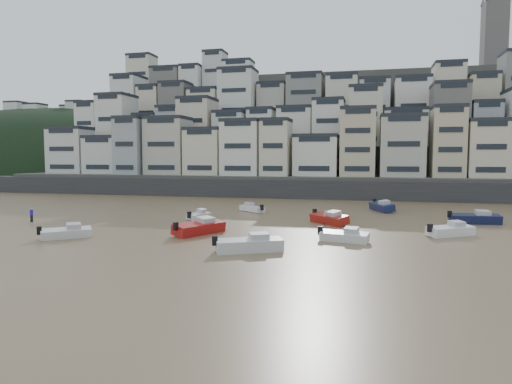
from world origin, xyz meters
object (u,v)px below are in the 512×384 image
(boat_j, at_px, (66,231))
(person_blue, at_px, (31,215))
(person_pink, at_px, (325,217))
(boat_c, at_px, (199,226))
(boat_b, at_px, (344,235))
(boat_e, at_px, (329,217))
(boat_d, at_px, (451,229))
(boat_g, at_px, (475,217))
(boat_i, at_px, (382,205))
(boat_f, at_px, (199,215))
(boat_h, at_px, (252,207))
(boat_a, at_px, (249,242))

(boat_j, distance_m, person_blue, 14.18)
(boat_j, xyz_separation_m, person_pink, (24.18, 15.15, 0.17))
(boat_c, xyz_separation_m, person_blue, (-23.21, 3.27, -0.02))
(boat_b, xyz_separation_m, boat_e, (-2.34, 11.06, 0.13))
(boat_b, distance_m, boat_e, 11.30)
(boat_d, xyz_separation_m, boat_g, (4.35, 9.68, 0.09))
(boat_b, bearing_deg, boat_j, -158.32)
(boat_e, bearing_deg, boat_i, 111.98)
(person_blue, bearing_deg, boat_e, 11.14)
(boat_f, xyz_separation_m, person_pink, (16.24, -0.73, 0.30))
(boat_c, bearing_deg, boat_g, -36.33)
(boat_e, relative_size, boat_j, 1.16)
(boat_h, bearing_deg, boat_f, 100.85)
(boat_c, xyz_separation_m, boat_h, (0.76, 19.54, -0.23))
(person_blue, bearing_deg, boat_d, 2.07)
(boat_e, height_order, boat_g, boat_g)
(boat_e, bearing_deg, boat_b, -31.81)
(boat_f, relative_size, boat_h, 0.87)
(boat_c, relative_size, boat_f, 1.56)
(boat_g, xyz_separation_m, person_pink, (-17.46, -4.92, 0.02))
(boat_e, relative_size, boat_g, 0.95)
(boat_b, bearing_deg, boat_c, -170.91)
(boat_d, bearing_deg, boat_f, 134.76)
(boat_f, distance_m, person_blue, 20.51)
(boat_f, distance_m, boat_g, 33.96)
(boat_g, relative_size, person_pink, 3.58)
(boat_f, height_order, boat_i, boat_i)
(boat_a, xyz_separation_m, boat_i, (11.89, 31.95, -0.01))
(boat_i, bearing_deg, person_blue, -83.51)
(boat_f, xyz_separation_m, boat_g, (33.70, 4.19, 0.28))
(boat_f, bearing_deg, person_pink, -76.16)
(person_pink, bearing_deg, person_blue, -169.58)
(boat_b, bearing_deg, boat_d, 40.92)
(boat_i, xyz_separation_m, boat_j, (-31.10, -30.18, -0.15))
(boat_a, relative_size, boat_d, 1.12)
(boat_c, distance_m, boat_g, 33.12)
(boat_b, xyz_separation_m, boat_j, (-26.90, -4.63, 0.02))
(boat_i, bearing_deg, boat_b, -29.81)
(boat_e, distance_m, boat_f, 16.63)
(boat_c, relative_size, boat_j, 1.28)
(boat_g, distance_m, person_pink, 18.14)
(boat_h, bearing_deg, boat_b, 163.73)
(boat_e, bearing_deg, boat_d, 23.67)
(boat_e, xyz_separation_m, person_blue, (-35.81, -7.05, 0.06))
(boat_e, distance_m, person_blue, 36.50)
(boat_b, distance_m, boat_f, 22.05)
(boat_b, bearing_deg, boat_f, 161.21)
(boat_a, bearing_deg, boat_h, 76.69)
(boat_d, relative_size, person_pink, 3.22)
(boat_g, distance_m, person_blue, 54.11)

